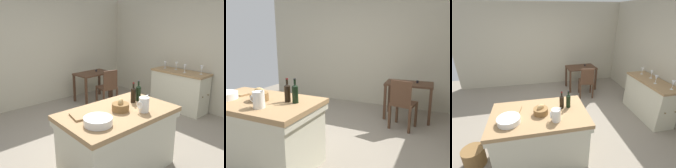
{
  "view_description": "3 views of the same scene",
  "coord_description": "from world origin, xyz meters",
  "views": [
    {
      "loc": [
        -2.1,
        -2.55,
        1.95
      ],
      "look_at": [
        0.42,
        0.34,
        0.89
      ],
      "focal_mm": 35.54,
      "sensor_mm": 36.0,
      "label": 1
    },
    {
      "loc": [
        1.74,
        -2.64,
        1.67
      ],
      "look_at": [
        0.36,
        0.26,
        0.96
      ],
      "focal_mm": 36.32,
      "sensor_mm": 36.0,
      "label": 2
    },
    {
      "loc": [
        -0.36,
        -2.76,
        2.3
      ],
      "look_at": [
        0.3,
        0.46,
        0.84
      ],
      "focal_mm": 26.01,
      "sensor_mm": 36.0,
      "label": 3
    }
  ],
  "objects": [
    {
      "name": "writing_desk",
      "position": [
        1.14,
        1.9,
        0.61
      ],
      "size": [
        0.93,
        0.6,
        0.78
      ],
      "color": "#472D1E",
      "rests_on": "ground"
    },
    {
      "name": "bread_basket",
      "position": [
        -0.28,
        -0.63,
        0.92
      ],
      "size": [
        0.22,
        0.22,
        0.17
      ],
      "color": "brown",
      "rests_on": "island_table"
    },
    {
      "name": "wine_glass_far_left",
      "position": [
        2.32,
        -0.35,
        1.03
      ],
      "size": [
        0.07,
        0.07,
        0.19
      ],
      "color": "white",
      "rests_on": "side_cabinet"
    },
    {
      "name": "wine_glass_middle",
      "position": [
        2.32,
        0.26,
        1.02
      ],
      "size": [
        0.07,
        0.07,
        0.18
      ],
      "color": "white",
      "rests_on": "side_cabinet"
    },
    {
      "name": "wine_bottle_dark",
      "position": [
        0.17,
        -0.52,
        0.99
      ],
      "size": [
        0.07,
        0.07,
        0.3
      ],
      "color": "black",
      "rests_on": "island_table"
    },
    {
      "name": "island_table",
      "position": [
        -0.31,
        -0.62,
        0.47
      ],
      "size": [
        1.49,
        0.91,
        0.87
      ],
      "color": "#99754C",
      "rests_on": "ground"
    },
    {
      "name": "wine_glass_left",
      "position": [
        2.2,
        -0.03,
        1.02
      ],
      "size": [
        0.07,
        0.07,
        0.18
      ],
      "color": "white",
      "rests_on": "side_cabinet"
    },
    {
      "name": "wash_bowl",
      "position": [
        -0.74,
        -0.76,
        0.91
      ],
      "size": [
        0.32,
        0.32,
        0.08
      ],
      "primitive_type": "cylinder",
      "color": "white",
      "rests_on": "island_table"
    },
    {
      "name": "wine_glass_right",
      "position": [
        2.28,
        0.54,
        1.01
      ],
      "size": [
        0.07,
        0.07,
        0.16
      ],
      "color": "white",
      "rests_on": "side_cabinet"
    },
    {
      "name": "side_cabinet",
      "position": [
        2.26,
        0.11,
        0.45
      ],
      "size": [
        0.52,
        1.29,
        0.9
      ],
      "color": "#99754C",
      "rests_on": "ground"
    },
    {
      "name": "wall_back",
      "position": [
        0.0,
        2.6,
        1.3
      ],
      "size": [
        5.32,
        0.12,
        2.6
      ],
      "primitive_type": "cube",
      "color": "#B2AA93",
      "rests_on": "ground"
    },
    {
      "name": "cutting_board",
      "position": [
        -0.74,
        -0.46,
        0.88
      ],
      "size": [
        0.32,
        0.29,
        0.02
      ],
      "primitive_type": "cube",
      "rotation": [
        0.0,
        0.0,
        -0.19
      ],
      "color": "#99754C",
      "rests_on": "island_table"
    },
    {
      "name": "wine_bottle_amber",
      "position": [
        0.06,
        -0.52,
        0.98
      ],
      "size": [
        0.07,
        0.07,
        0.29
      ],
      "color": "black",
      "rests_on": "island_table"
    },
    {
      "name": "ground_plane",
      "position": [
        0.0,
        0.0,
        0.0
      ],
      "size": [
        6.76,
        6.76,
        0.0
      ],
      "primitive_type": "plane",
      "color": "gray"
    },
    {
      "name": "wooden_chair",
      "position": [
        1.13,
        1.3,
        0.49
      ],
      "size": [
        0.46,
        0.46,
        0.9
      ],
      "color": "#472D1E",
      "rests_on": "ground"
    },
    {
      "name": "pitcher",
      "position": [
        -0.08,
        -0.85,
        0.96
      ],
      "size": [
        0.17,
        0.13,
        0.23
      ],
      "color": "white",
      "rests_on": "island_table"
    },
    {
      "name": "wall_right",
      "position": [
        2.6,
        0.0,
        1.3
      ],
      "size": [
        0.12,
        5.2,
        2.6
      ],
      "primitive_type": "cube",
      "color": "#B2AA93",
      "rests_on": "ground"
    }
  ]
}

